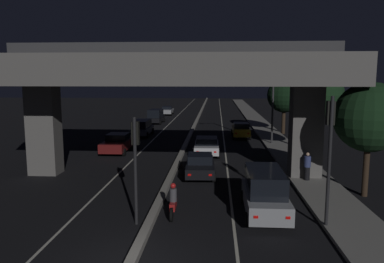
{
  "coord_description": "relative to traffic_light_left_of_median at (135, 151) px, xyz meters",
  "views": [
    {
      "loc": [
        2.72,
        -11.25,
        6.09
      ],
      "look_at": [
        0.76,
        18.83,
        1.74
      ],
      "focal_mm": 35.0,
      "sensor_mm": 36.0,
      "label": 1
    }
  ],
  "objects": [
    {
      "name": "median_divider",
      "position": [
        0.58,
        31.35,
        -2.95
      ],
      "size": [
        0.36,
        126.0,
        0.26
      ],
      "primitive_type": "cube",
      "color": "gray",
      "rests_on": "ground_plane"
    },
    {
      "name": "roadside_tree_kerbside_near",
      "position": [
        11.01,
        4.37,
        1.02
      ],
      "size": [
        3.55,
        3.55,
        5.89
      ],
      "color": "#2D2116",
      "rests_on": "ground_plane"
    },
    {
      "name": "car_dark_red_lead_oncoming",
      "position": [
        -4.75,
        14.87,
        -2.32
      ],
      "size": [
        2.05,
        4.56,
        1.53
      ],
      "rotation": [
        0.0,
        0.0,
        -1.58
      ],
      "color": "#591414",
      "rests_on": "ground_plane"
    },
    {
      "name": "roadside_tree_kerbside_far",
      "position": [
        10.61,
        26.1,
        1.09
      ],
      "size": [
        3.71,
        3.71,
        6.05
      ],
      "color": "#2D2116",
      "rests_on": "ground_plane"
    },
    {
      "name": "street_lamp",
      "position": [
        8.07,
        19.23,
        1.32
      ],
      "size": [
        2.2,
        0.32,
        7.39
      ],
      "color": "#2D2D30",
      "rests_on": "ground_plane"
    },
    {
      "name": "car_grey_second_oncoming",
      "position": [
        -4.5,
        23.59,
        -2.18
      ],
      "size": [
        1.95,
        4.57,
        1.69
      ],
      "rotation": [
        0.0,
        0.0,
        -1.58
      ],
      "color": "#515459",
      "rests_on": "ground_plane"
    },
    {
      "name": "lane_line_right_inner",
      "position": [
        4.07,
        31.35,
        -3.08
      ],
      "size": [
        0.12,
        126.0,
        0.0
      ],
      "primitive_type": "cube",
      "color": "beige",
      "rests_on": "ground_plane"
    },
    {
      "name": "lane_line_left_inner",
      "position": [
        -2.92,
        31.35,
        -3.08
      ],
      "size": [
        0.12,
        126.0,
        0.0
      ],
      "primitive_type": "cube",
      "color": "beige",
      "rests_on": "ground_plane"
    },
    {
      "name": "motorcycle_red_filtering_near",
      "position": [
        1.44,
        0.87,
        -2.45
      ],
      "size": [
        0.32,
        1.88,
        1.51
      ],
      "rotation": [
        0.0,
        0.0,
        1.58
      ],
      "color": "black",
      "rests_on": "ground_plane"
    },
    {
      "name": "sidewalk_right",
      "position": [
        8.99,
        24.35,
        -3.0
      ],
      "size": [
        2.6,
        126.0,
        0.17
      ],
      "primitive_type": "cube",
      "color": "gray",
      "rests_on": "ground_plane"
    },
    {
      "name": "car_black_second",
      "position": [
        2.32,
        7.8,
        -2.38
      ],
      "size": [
        1.98,
        4.36,
        1.4
      ],
      "rotation": [
        0.0,
        0.0,
        1.61
      ],
      "color": "black",
      "rests_on": "ground_plane"
    },
    {
      "name": "roadside_tree_kerbside_mid",
      "position": [
        11.32,
        14.83,
        1.67
      ],
      "size": [
        3.67,
        3.67,
        6.61
      ],
      "color": "#38281C",
      "rests_on": "ground_plane"
    },
    {
      "name": "car_black_third_oncoming",
      "position": [
        -4.8,
        34.43,
        -2.11
      ],
      "size": [
        2.13,
        4.28,
        1.88
      ],
      "rotation": [
        0.0,
        0.0,
        -1.61
      ],
      "color": "black",
      "rests_on": "ground_plane"
    },
    {
      "name": "car_taxi_yellow_fourth",
      "position": [
        5.83,
        23.14,
        -2.28
      ],
      "size": [
        1.82,
        4.17,
        1.54
      ],
      "rotation": [
        0.0,
        0.0,
        1.57
      ],
      "color": "gold",
      "rests_on": "ground_plane"
    },
    {
      "name": "traffic_light_left_of_median",
      "position": [
        0.0,
        0.0,
        0.0
      ],
      "size": [
        0.3,
        0.49,
        4.51
      ],
      "color": "black",
      "rests_on": "ground_plane"
    },
    {
      "name": "traffic_light_right_of_median",
      "position": [
        7.79,
        -0.01,
        0.58
      ],
      "size": [
        0.3,
        0.49,
        5.39
      ],
      "color": "black",
      "rests_on": "ground_plane"
    },
    {
      "name": "elevated_overpass",
      "position": [
        0.58,
        7.77,
        3.13
      ],
      "size": [
        20.12,
        9.54,
        8.19
      ],
      "color": "#5B5956",
      "rests_on": "ground_plane"
    },
    {
      "name": "car_silver_fourth_oncoming",
      "position": [
        -4.76,
        46.01,
        -2.36
      ],
      "size": [
        1.93,
        4.07,
        1.42
      ],
      "rotation": [
        0.0,
        0.0,
        -1.57
      ],
      "color": "gray",
      "rests_on": "ground_plane"
    },
    {
      "name": "car_silver_lead",
      "position": [
        5.5,
        1.42,
        -2.04
      ],
      "size": [
        1.93,
        4.54,
        2.02
      ],
      "rotation": [
        0.0,
        0.0,
        1.57
      ],
      "color": "gray",
      "rests_on": "ground_plane"
    },
    {
      "name": "car_white_third",
      "position": [
        2.57,
        14.16,
        -2.33
      ],
      "size": [
        2.07,
        4.08,
        1.44
      ],
      "rotation": [
        0.0,
        0.0,
        1.59
      ],
      "color": "silver",
      "rests_on": "ground_plane"
    },
    {
      "name": "pedestrian_on_sidewalk",
      "position": [
        8.61,
        6.7,
        -2.11
      ],
      "size": [
        0.39,
        0.39,
        1.63
      ],
      "color": "black",
      "rests_on": "sidewalk_right"
    }
  ]
}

